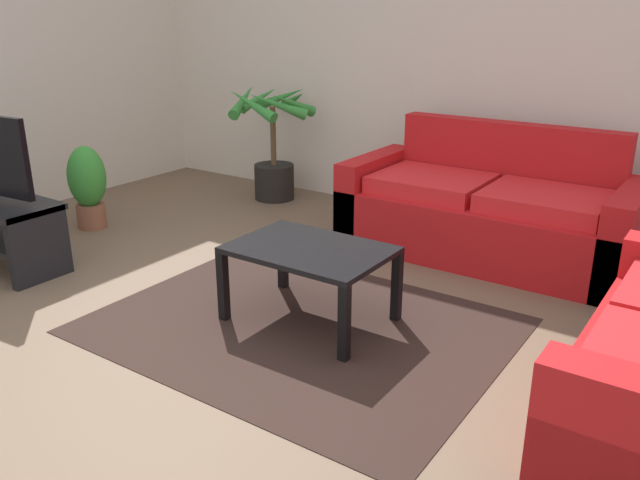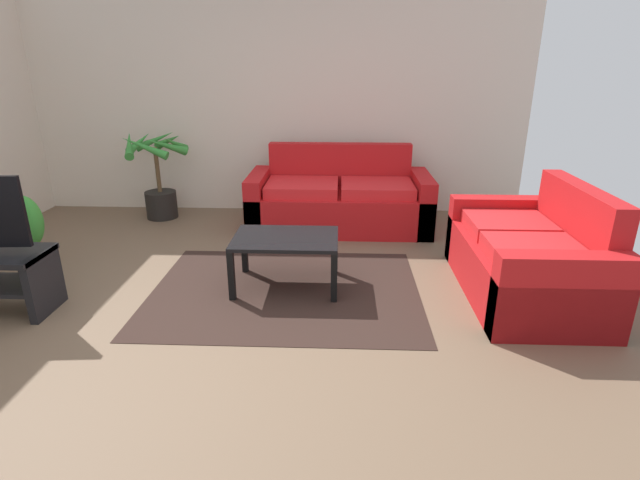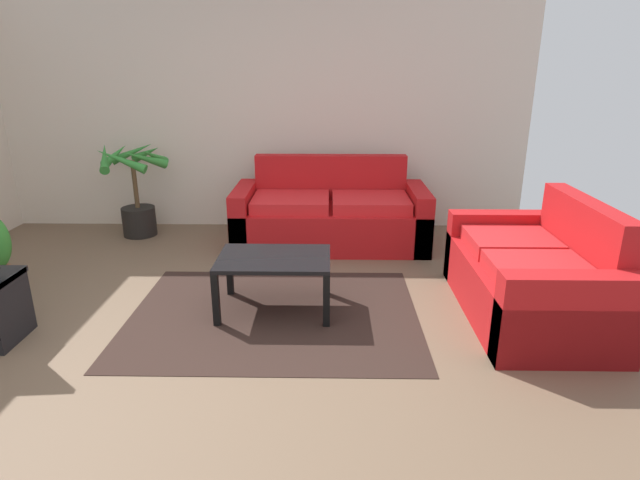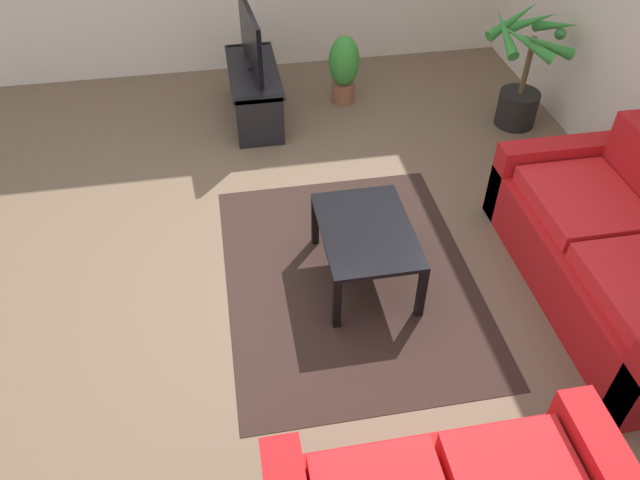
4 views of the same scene
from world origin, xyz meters
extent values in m
plane|color=brown|center=(0.00, 0.00, 0.00)|extent=(6.60, 6.60, 0.00)
cube|color=red|center=(0.76, 2.25, 0.21)|extent=(2.00, 0.90, 0.42)
cube|color=red|center=(-0.15, 2.25, 0.31)|extent=(0.18, 0.90, 0.62)
cube|color=red|center=(0.35, 2.20, 0.48)|extent=(0.78, 0.66, 0.12)
cube|color=black|center=(-1.95, 0.18, 0.46)|extent=(1.10, 0.45, 0.04)
cube|color=black|center=(-1.95, 0.18, 0.21)|extent=(1.02, 0.39, 0.03)
cube|color=black|center=(-2.47, 0.18, 0.24)|extent=(0.06, 0.41, 0.48)
cube|color=black|center=(-1.43, 0.18, 0.24)|extent=(0.06, 0.41, 0.48)
cube|color=black|center=(-1.95, 0.18, 0.78)|extent=(0.93, 0.12, 0.53)
cube|color=teal|center=(-1.95, 0.20, 0.78)|extent=(0.88, 0.08, 0.48)
cylinder|color=black|center=(-1.95, 0.18, 0.50)|extent=(0.10, 0.10, 0.04)
cube|color=black|center=(0.33, 0.70, 0.42)|extent=(0.86, 0.60, 0.03)
cube|color=black|center=(-0.08, 0.43, 0.20)|extent=(0.05, 0.05, 0.41)
cube|color=black|center=(0.73, 0.43, 0.20)|extent=(0.05, 0.05, 0.41)
cube|color=black|center=(-0.08, 0.98, 0.20)|extent=(0.05, 0.05, 0.41)
cube|color=black|center=(0.73, 0.98, 0.20)|extent=(0.05, 0.05, 0.41)
cube|color=black|center=(0.33, 0.60, 0.00)|extent=(2.20, 1.70, 0.01)
cylinder|color=black|center=(-1.39, 2.55, 0.16)|extent=(0.36, 0.36, 0.32)
cylinder|color=brown|center=(-1.39, 2.55, 0.59)|extent=(0.05, 0.05, 0.53)
cone|color=#328933|center=(-1.13, 2.52, 0.90)|extent=(0.16, 0.52, 0.28)
cone|color=#328933|center=(-1.29, 2.73, 0.90)|extent=(0.42, 0.29, 0.24)
cone|color=#328933|center=(-1.46, 2.77, 0.90)|extent=(0.48, 0.25, 0.26)
cone|color=#328933|center=(-1.59, 2.60, 0.90)|extent=(0.21, 0.43, 0.24)
cone|color=#328933|center=(-1.64, 2.46, 0.90)|extent=(0.28, 0.55, 0.29)
cone|color=#328933|center=(-1.40, 2.28, 0.90)|extent=(0.54, 0.13, 0.29)
cone|color=#328933|center=(-1.19, 2.38, 0.90)|extent=(0.41, 0.46, 0.28)
cylinder|color=brown|center=(-2.08, 1.05, 0.10)|extent=(0.23, 0.23, 0.19)
ellipsoid|color=#378F30|center=(-2.08, 1.05, 0.42)|extent=(0.30, 0.30, 0.49)
camera|label=1|loc=(2.26, -2.00, 1.68)|focal=36.33mm
camera|label=2|loc=(0.77, -3.02, 1.80)|focal=27.30mm
camera|label=3|loc=(0.74, -2.99, 1.83)|focal=29.08mm
camera|label=4|loc=(3.22, -0.12, 3.07)|focal=34.35mm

